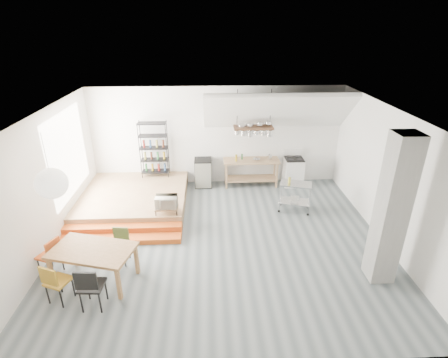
{
  "coord_description": "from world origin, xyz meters",
  "views": [
    {
      "loc": [
        -0.27,
        -7.32,
        5.01
      ],
      "look_at": [
        0.1,
        0.8,
        1.31
      ],
      "focal_mm": 28.0,
      "sensor_mm": 36.0,
      "label": 1
    }
  ],
  "objects_px": {
    "dining_table": "(93,253)",
    "mini_fridge": "(203,173)",
    "rolling_cart": "(295,193)",
    "stove": "(293,171)"
  },
  "relations": [
    {
      "from": "stove",
      "to": "rolling_cart",
      "type": "xyz_separation_m",
      "value": [
        -0.35,
        -1.75,
        0.08
      ]
    },
    {
      "from": "stove",
      "to": "dining_table",
      "type": "distance_m",
      "value": 6.87
    },
    {
      "from": "stove",
      "to": "mini_fridge",
      "type": "relative_size",
      "value": 1.26
    },
    {
      "from": "dining_table",
      "to": "rolling_cart",
      "type": "distance_m",
      "value": 5.57
    },
    {
      "from": "rolling_cart",
      "to": "stove",
      "type": "bearing_deg",
      "value": 95.23
    },
    {
      "from": "dining_table",
      "to": "mini_fridge",
      "type": "xyz_separation_m",
      "value": [
        2.21,
        4.55,
        -0.23
      ]
    },
    {
      "from": "dining_table",
      "to": "mini_fridge",
      "type": "distance_m",
      "value": 5.07
    },
    {
      "from": "dining_table",
      "to": "rolling_cart",
      "type": "xyz_separation_m",
      "value": [
        4.83,
        2.75,
        -0.14
      ]
    },
    {
      "from": "stove",
      "to": "dining_table",
      "type": "xyz_separation_m",
      "value": [
        -5.18,
        -4.51,
        0.22
      ]
    },
    {
      "from": "dining_table",
      "to": "mini_fridge",
      "type": "bearing_deg",
      "value": 79.37
    }
  ]
}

